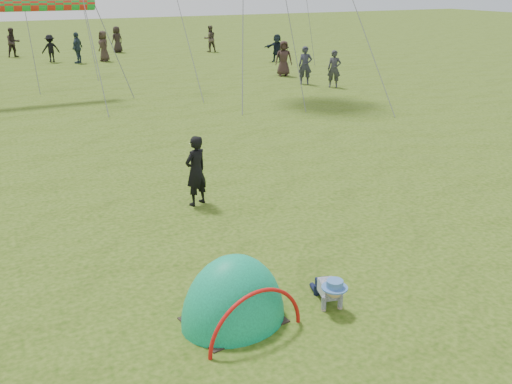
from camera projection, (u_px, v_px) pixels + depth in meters
name	position (u px, v px, depth m)	size (l,w,h in m)	color
ground	(342.00, 332.00, 8.01)	(140.00, 140.00, 0.00)	#24430A
crawling_toddler	(330.00, 289.00, 8.58)	(0.50, 0.71, 0.54)	black
popup_tent	(234.00, 320.00, 8.29)	(1.58, 1.30, 2.04)	#13744B
standing_adult	(196.00, 171.00, 12.29)	(0.57, 0.37, 1.55)	black
crowd_person_0	(334.00, 69.00, 25.85)	(0.61, 0.40, 1.67)	#2C2C32
crowd_person_1	(210.00, 39.00, 38.55)	(0.84, 0.66, 1.74)	#443A32
crowd_person_4	(284.00, 58.00, 28.92)	(0.86, 0.56, 1.75)	#32221F
crowd_person_6	(305.00, 65.00, 26.62)	(0.64, 0.42, 1.75)	#292A36
crowd_person_10	(117.00, 39.00, 38.31)	(0.84, 0.54, 1.71)	black
crowd_person_11	(277.00, 48.00, 33.92)	(1.49, 0.48, 1.61)	black
crowd_person_13	(13.00, 43.00, 35.98)	(0.87, 0.68, 1.80)	black
crowd_person_14	(77.00, 48.00, 33.29)	(1.04, 0.43, 1.78)	#2B3B48
crowd_person_15	(51.00, 49.00, 33.79)	(1.03, 0.59, 1.59)	black
crowd_person_16	(104.00, 46.00, 34.11)	(0.88, 0.57, 1.79)	#362923
rainbow_tube_kite	(4.00, 3.00, 21.83)	(0.64, 0.64, 6.80)	red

